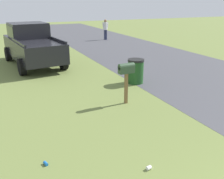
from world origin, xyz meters
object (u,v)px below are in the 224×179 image
(pickup_truck, at_px, (32,43))
(trash_bin, at_px, (136,71))
(mailbox, at_px, (126,71))
(pedestrian, at_px, (105,28))

(pickup_truck, relative_size, trash_bin, 5.40)
(mailbox, xyz_separation_m, pickup_truck, (6.78, 1.96, 0.03))
(mailbox, distance_m, pedestrian, 14.15)
(trash_bin, height_order, pedestrian, pedestrian)
(pickup_truck, relative_size, pedestrian, 3.15)
(pickup_truck, height_order, trash_bin, pickup_truck)
(mailbox, bearing_deg, pedestrian, -22.84)
(pickup_truck, distance_m, pedestrian, 9.45)
(mailbox, bearing_deg, pickup_truck, 13.58)
(pickup_truck, bearing_deg, mailbox, -170.39)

